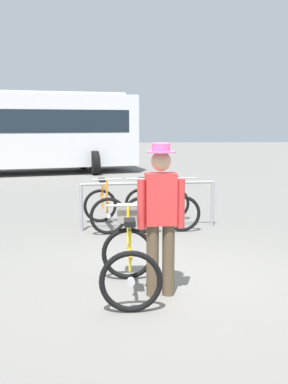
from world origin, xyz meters
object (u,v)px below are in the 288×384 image
at_px(racked_bike_teal, 178,206).
at_px(bus_distant, 3,128).
at_px(person_with_featured_bike, 161,213).
at_px(racked_bike_yellow, 141,208).
at_px(racked_bike_orange, 104,209).
at_px(featured_bicycle, 129,254).

xyz_separation_m(racked_bike_teal, bus_distant, (-5.43, 9.15, 1.37)).
bearing_deg(person_with_featured_bike, racked_bike_yellow, 90.50).
xyz_separation_m(racked_bike_orange, person_with_featured_bike, (0.73, -3.40, 0.58)).
bearing_deg(person_with_featured_bike, racked_bike_orange, 102.07).
xyz_separation_m(racked_bike_yellow, racked_bike_teal, (0.70, 0.07, 0.00)).
distance_m(racked_bike_orange, racked_bike_yellow, 0.70).
bearing_deg(featured_bicycle, bus_distant, 109.40).
bearing_deg(racked_bike_orange, person_with_featured_bike, -77.93).
xyz_separation_m(racked_bike_teal, featured_bicycle, (-1.02, -3.40, 0.08)).
bearing_deg(racked_bike_orange, racked_bike_teal, 5.47).
bearing_deg(featured_bicycle, racked_bike_teal, 73.32).
distance_m(person_with_featured_bike, bus_distant, 13.57).
relative_size(racked_bike_teal, bus_distant, 0.11).
xyz_separation_m(racked_bike_orange, featured_bicycle, (0.38, -3.26, 0.08)).
xyz_separation_m(racked_bike_orange, bus_distant, (-4.04, 9.28, 1.37)).
distance_m(racked_bike_orange, racked_bike_teal, 1.40).
xyz_separation_m(featured_bicycle, bus_distant, (-4.42, 12.54, 1.30)).
distance_m(racked_bike_teal, featured_bicycle, 3.55).
distance_m(racked_bike_orange, bus_distant, 10.21).
bearing_deg(racked_bike_yellow, person_with_featured_bike, -89.50).
bearing_deg(featured_bicycle, person_with_featured_bike, -21.46).
height_order(racked_bike_yellow, bus_distant, bus_distant).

